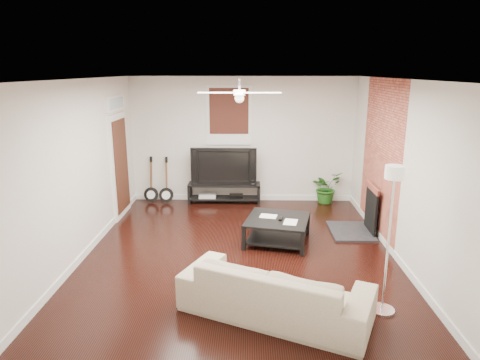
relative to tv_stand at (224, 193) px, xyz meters
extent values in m
cube|color=black|center=(0.41, -2.78, -0.23)|extent=(5.00, 6.00, 0.01)
cube|color=white|center=(0.41, -2.78, 2.57)|extent=(5.00, 6.00, 0.01)
cube|color=silver|center=(0.41, 0.22, 1.17)|extent=(5.00, 0.01, 2.80)
cube|color=silver|center=(0.41, -5.78, 1.17)|extent=(5.00, 0.01, 2.80)
cube|color=silver|center=(-2.09, -2.78, 1.17)|extent=(0.01, 6.00, 2.80)
cube|color=silver|center=(2.91, -2.78, 1.17)|extent=(0.01, 6.00, 2.80)
cube|color=#9E4233|center=(2.90, -1.78, 1.17)|extent=(0.02, 2.20, 2.80)
cube|color=black|center=(2.61, -1.78, 0.23)|extent=(0.80, 1.10, 0.92)
cube|color=#38110F|center=(0.11, 0.19, 1.72)|extent=(1.00, 0.06, 1.30)
cube|color=white|center=(-2.05, -0.88, 1.02)|extent=(0.08, 1.00, 2.50)
cube|color=black|center=(0.00, 0.00, 0.00)|extent=(1.62, 0.43, 0.45)
imported|color=black|center=(0.00, 0.02, 0.64)|extent=(1.45, 0.19, 0.83)
cube|color=black|center=(1.06, -2.26, -0.01)|extent=(1.24, 1.24, 0.44)
imported|color=#C0AD90|center=(0.89, -4.56, 0.11)|extent=(2.47, 1.75, 0.67)
imported|color=#225C1A|center=(2.30, 0.04, 0.13)|extent=(0.86, 0.84, 0.72)
camera|label=1|loc=(0.56, -9.26, 2.71)|focal=31.91mm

